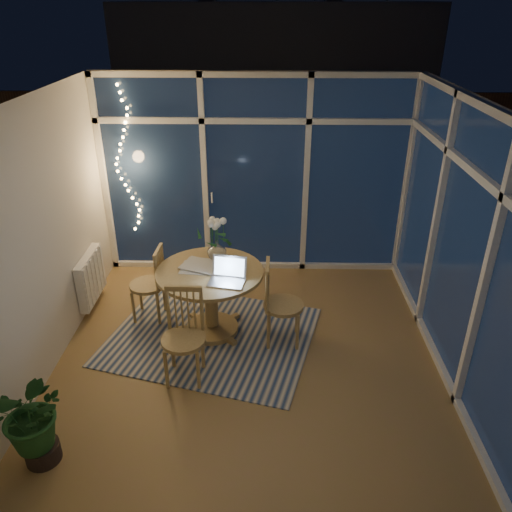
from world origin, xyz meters
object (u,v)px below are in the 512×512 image
Objects in this scene: chair_left at (147,283)px; dining_table at (211,302)px; flower_vase at (217,251)px; chair_right at (284,303)px; potted_plant at (35,425)px; chair_front at (183,338)px; laptop at (226,272)px.

dining_table is at bearing 73.07° from chair_left.
dining_table is at bearing -101.83° from flower_vase.
chair_right is at bearing 77.11° from chair_left.
chair_right is 4.63× the size of flower_vase.
dining_table is at bearing 56.24° from potted_plant.
chair_front is (-0.18, -0.78, 0.09)m from dining_table.
chair_right is 2.72× the size of laptop.
potted_plant is at bearing 131.08° from chair_right.
chair_right is (0.79, -0.16, 0.10)m from dining_table.
flower_vase is (-0.14, 0.52, -0.03)m from laptop.
flower_vase is 2.47m from potted_plant.
dining_table is 0.81m from chair_front.
laptop is (-0.59, -0.09, 0.43)m from chair_right.
chair_left reaches higher than potted_plant.
potted_plant is (-1.02, -1.01, -0.10)m from chair_front.
flower_vase is 0.28× the size of potted_plant.
flower_vase is (0.06, 0.27, 0.50)m from dining_table.
laptop is at bearing 100.42° from chair_right.
chair_left is at bearing 77.99° from potted_plant.
chair_left is 0.92m from flower_vase.
chair_right reaches higher than chair_front.
dining_table is 1.19× the size of chair_front.
dining_table is at bearing 138.72° from laptop.
dining_table is 0.81m from chair_right.
chair_right is at bearing -30.50° from flower_vase.
chair_right is 1.15m from chair_front.
chair_front is 1.44m from potted_plant.
laptop is 0.54m from flower_vase.
flower_vase is at bearing 92.63° from chair_left.
laptop reaches higher than flower_vase.
chair_front is (-0.97, -0.62, -0.00)m from chair_right.
chair_front reaches higher than dining_table.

